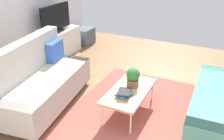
% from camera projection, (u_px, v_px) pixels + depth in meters
% --- Properties ---
extents(ground_plane, '(7.68, 7.68, 0.00)m').
position_uv_depth(ground_plane, '(124.00, 117.00, 3.95)').
color(ground_plane, brown).
extents(area_rug, '(2.90, 2.20, 0.01)m').
position_uv_depth(area_rug, '(139.00, 117.00, 3.95)').
color(area_rug, '#9E4C42').
rests_on(area_rug, ground_plane).
extents(couch_beige, '(2.00, 1.10, 1.10)m').
position_uv_depth(couch_beige, '(41.00, 81.00, 4.11)').
color(couch_beige, '#B2ADA3').
rests_on(couch_beige, ground_plane).
extents(coffee_table, '(1.10, 0.56, 0.42)m').
position_uv_depth(coffee_table, '(129.00, 91.00, 3.90)').
color(coffee_table, tan).
rests_on(coffee_table, ground_plane).
extents(tv_console, '(1.40, 0.44, 0.64)m').
position_uv_depth(tv_console, '(58.00, 44.00, 6.08)').
color(tv_console, silver).
rests_on(tv_console, ground_plane).
extents(tv, '(1.00, 0.20, 0.64)m').
position_uv_depth(tv, '(56.00, 19.00, 5.80)').
color(tv, black).
rests_on(tv, tv_console).
extents(storage_trunk, '(0.52, 0.40, 0.44)m').
position_uv_depth(storage_trunk, '(85.00, 36.00, 6.97)').
color(storage_trunk, '#4C5666').
rests_on(storage_trunk, ground_plane).
extents(potted_plant, '(0.22, 0.22, 0.32)m').
position_uv_depth(potted_plant, '(133.00, 77.00, 3.92)').
color(potted_plant, brown).
rests_on(potted_plant, coffee_table).
extents(table_book_0, '(0.27, 0.23, 0.03)m').
position_uv_depth(table_book_0, '(124.00, 96.00, 3.72)').
color(table_book_0, '#3F8C4C').
rests_on(table_book_0, coffee_table).
extents(table_book_1, '(0.28, 0.23, 0.03)m').
position_uv_depth(table_book_1, '(124.00, 94.00, 3.70)').
color(table_book_1, '#3359B2').
rests_on(table_book_1, table_book_0).
extents(table_book_2, '(0.27, 0.23, 0.03)m').
position_uv_depth(table_book_2, '(124.00, 92.00, 3.69)').
color(table_book_2, '#262626').
rests_on(table_book_2, table_book_1).
extents(vase_0, '(0.11, 0.11, 0.19)m').
position_uv_depth(vase_0, '(38.00, 34.00, 5.45)').
color(vase_0, silver).
rests_on(vase_0, tv_console).
extents(bottle_0, '(0.06, 0.06, 0.22)m').
position_uv_depth(bottle_0, '(46.00, 32.00, 5.54)').
color(bottle_0, purple).
rests_on(bottle_0, tv_console).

